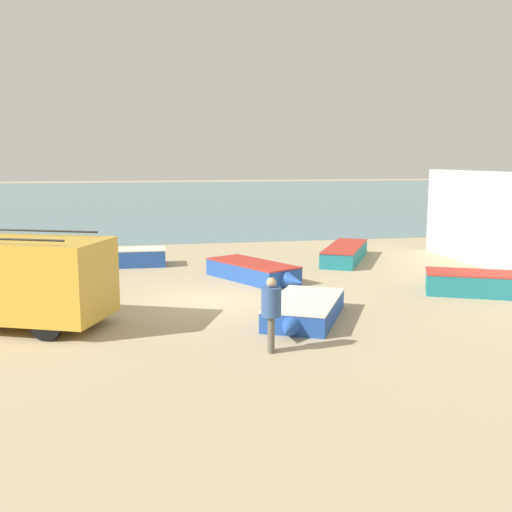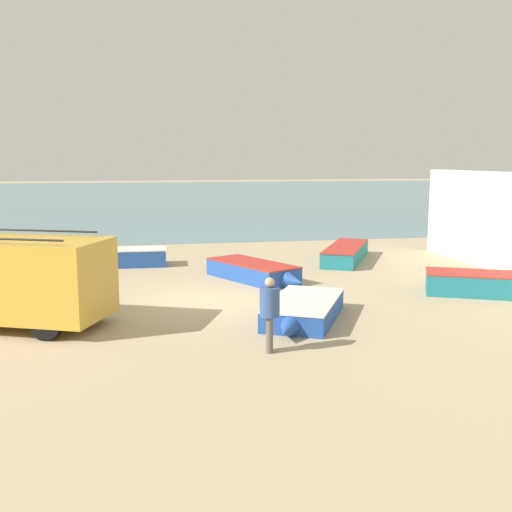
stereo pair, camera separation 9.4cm
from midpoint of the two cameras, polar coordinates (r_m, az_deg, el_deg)
ground_plane at (r=17.48m, az=-4.56°, el=-4.30°), size 200.00×200.00×0.00m
sea_water at (r=69.03m, az=-9.76°, el=5.70°), size 120.00×80.00×0.01m
parked_van at (r=15.84m, az=-22.62°, el=-1.97°), size 5.26×3.77×2.31m
fishing_rowboat_0 at (r=23.64m, az=-14.21°, el=-0.18°), size 5.01×1.40×0.67m
fishing_rowboat_1 at (r=24.71m, az=8.44°, el=0.35°), size 3.40×5.24×0.62m
fishing_rowboat_2 at (r=15.37m, az=4.43°, el=-5.17°), size 2.88×3.92×0.53m
fishing_rowboat_3 at (r=20.33m, az=-0.24°, el=-1.49°), size 2.89×4.23×0.60m
fishing_rowboat_4 at (r=19.46m, az=20.85°, el=-2.48°), size 3.93×2.65×0.67m
fisherman_0 at (r=12.70m, az=1.25°, el=-4.94°), size 0.43×0.43×1.62m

